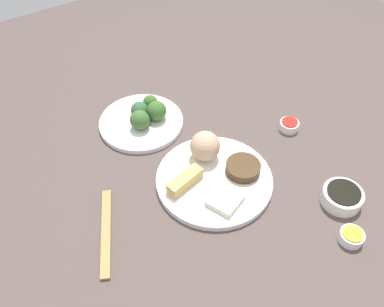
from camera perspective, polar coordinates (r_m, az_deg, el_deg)
tabletop at (r=0.97m, az=4.55°, el=-5.42°), size 2.20×2.20×0.02m
main_plate at (r=0.97m, az=3.16°, el=-3.77°), size 0.28×0.28×0.02m
rice_scoop at (r=0.98m, az=1.87°, el=1.07°), size 0.08×0.08×0.08m
spring_roll at (r=0.94m, az=-1.00°, el=-3.91°), size 0.05×0.10×0.03m
crab_rangoon_wonton at (r=0.92m, az=4.72°, el=-6.53°), size 0.09×0.09×0.01m
stir_fry_heap at (r=0.98m, az=7.26°, el=-2.04°), size 0.08×0.08×0.02m
broccoli_plate at (r=1.12m, az=-7.22°, el=4.40°), size 0.23×0.23×0.01m
broccoli_floret_0 at (r=1.08m, az=-7.44°, el=4.76°), size 0.05×0.05×0.05m
broccoli_floret_1 at (r=1.11m, az=-7.43°, el=6.08°), size 0.05×0.05×0.05m
broccoli_floret_2 at (r=1.14m, az=-5.96°, el=7.24°), size 0.04×0.04×0.04m
broccoli_floret_3 at (r=1.10m, az=-5.07°, el=6.08°), size 0.05×0.05×0.05m
soy_sauce_bowl at (r=0.99m, az=20.53°, el=-5.83°), size 0.09×0.09×0.03m
soy_sauce_bowl_liquid at (r=0.98m, az=20.82°, el=-5.14°), size 0.08×0.08×0.00m
sauce_ramekin_sweet_and_sour at (r=1.13m, az=13.62°, el=3.87°), size 0.05×0.05×0.02m
sauce_ramekin_sweet_and_sour_liquid at (r=1.12m, az=13.75°, el=4.39°), size 0.04×0.04×0.00m
sauce_ramekin_hot_mustard at (r=0.94m, az=21.70°, el=-10.96°), size 0.05×0.05×0.02m
sauce_ramekin_hot_mustard_liquid at (r=0.93m, az=21.93°, el=-10.49°), size 0.04×0.04×0.00m
chopsticks_pair at (r=0.91m, az=-12.12°, el=-10.82°), size 0.21×0.12×0.01m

